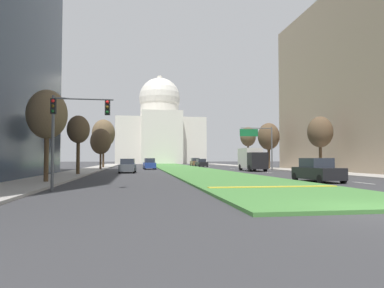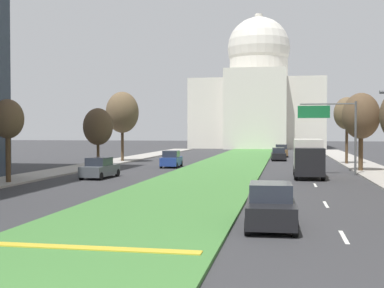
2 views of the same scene
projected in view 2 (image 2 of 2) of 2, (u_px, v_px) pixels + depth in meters
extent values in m
plane|color=#333335|center=(235.00, 162.00, 63.80)|extent=(260.00, 260.00, 0.00)
cube|color=#427A38|center=(230.00, 164.00, 58.19)|extent=(8.33, 102.72, 0.14)
cube|color=gold|center=(87.00, 248.00, 16.25)|extent=(7.50, 0.50, 0.04)
cube|color=silver|center=(344.00, 237.00, 18.66)|extent=(0.16, 2.40, 0.01)
cube|color=silver|center=(326.00, 204.00, 26.93)|extent=(0.16, 2.40, 0.01)
cube|color=silver|center=(315.00, 185.00, 36.43)|extent=(0.16, 2.40, 0.01)
cube|color=silver|center=(309.00, 174.00, 45.51)|extent=(0.16, 2.40, 0.01)
cube|color=silver|center=(306.00, 168.00, 52.94)|extent=(0.16, 2.40, 0.01)
cube|color=silver|center=(300.00, 158.00, 72.49)|extent=(0.16, 2.40, 0.01)
cube|color=#9E9991|center=(90.00, 166.00, 55.23)|extent=(4.00, 102.72, 0.15)
cube|color=#9E9991|center=(371.00, 170.00, 49.92)|extent=(4.00, 102.72, 0.15)
cube|color=silver|center=(258.00, 115.00, 119.70)|extent=(29.65, 23.55, 15.47)
cube|color=silver|center=(255.00, 109.00, 106.13)|extent=(13.05, 4.00, 17.02)
cylinder|color=silver|center=(258.00, 71.00, 119.42)|extent=(13.63, 13.63, 5.29)
sphere|color=silver|center=(259.00, 48.00, 119.28)|extent=(14.63, 14.63, 14.63)
cylinder|color=silver|center=(259.00, 20.00, 119.11)|extent=(1.80, 1.80, 3.00)
cylinder|color=#515456|center=(356.00, 138.00, 44.42)|extent=(0.20, 0.20, 6.50)
cylinder|color=#515456|center=(328.00, 104.00, 44.77)|extent=(4.79, 0.12, 0.12)
cube|color=#146033|center=(314.00, 112.00, 44.96)|extent=(2.80, 0.08, 1.10)
cylinder|color=#4C3823|center=(8.00, 156.00, 37.10)|extent=(0.36, 0.36, 4.07)
ellipsoid|color=brown|center=(8.00, 119.00, 37.03)|extent=(2.32, 2.32, 2.90)
cylinder|color=#4C3823|center=(98.00, 152.00, 53.43)|extent=(0.30, 0.30, 3.37)
ellipsoid|color=brown|center=(98.00, 127.00, 53.36)|extent=(3.13, 3.13, 3.91)
cylinder|color=#4C3823|center=(361.00, 150.00, 47.97)|extent=(0.42, 0.42, 4.24)
ellipsoid|color=brown|center=(361.00, 116.00, 47.89)|extent=(3.49, 3.49, 4.36)
cylinder|color=#4C3823|center=(122.00, 142.00, 63.15)|extent=(0.36, 0.36, 4.94)
ellipsoid|color=brown|center=(122.00, 112.00, 63.05)|extent=(4.09, 4.09, 5.12)
cylinder|color=#4C3823|center=(347.00, 143.00, 58.16)|extent=(0.32, 0.32, 4.99)
ellipsoid|color=brown|center=(347.00, 113.00, 58.07)|extent=(2.97, 2.97, 3.72)
cube|color=black|center=(271.00, 211.00, 20.59)|extent=(2.09, 4.57, 0.86)
cube|color=#282D38|center=(271.00, 191.00, 20.74)|extent=(1.77, 2.22, 0.70)
cylinder|color=black|center=(295.00, 228.00, 18.69)|extent=(0.24, 0.65, 0.64)
cylinder|color=black|center=(247.00, 227.00, 18.94)|extent=(0.24, 0.65, 0.64)
cylinder|color=black|center=(290.00, 213.00, 22.25)|extent=(0.24, 0.65, 0.64)
cylinder|color=black|center=(250.00, 212.00, 22.50)|extent=(0.24, 0.65, 0.64)
cube|color=#4C5156|center=(100.00, 170.00, 41.86)|extent=(2.01, 4.56, 0.83)
cube|color=#282D38|center=(99.00, 161.00, 41.66)|extent=(1.68, 2.22, 0.68)
cylinder|color=black|center=(100.00, 172.00, 43.79)|extent=(0.25, 0.65, 0.64)
cylinder|color=black|center=(117.00, 173.00, 43.42)|extent=(0.25, 0.65, 0.64)
cylinder|color=black|center=(81.00, 176.00, 40.31)|extent=(0.25, 0.65, 0.64)
cylinder|color=black|center=(101.00, 176.00, 39.94)|extent=(0.25, 0.65, 0.64)
cube|color=navy|center=(171.00, 161.00, 54.31)|extent=(1.98, 4.39, 0.86)
cube|color=#282D38|center=(171.00, 154.00, 54.12)|extent=(1.66, 2.14, 0.71)
cylinder|color=black|center=(167.00, 163.00, 56.11)|extent=(0.25, 0.65, 0.64)
cylinder|color=black|center=(181.00, 163.00, 55.90)|extent=(0.25, 0.65, 0.64)
cylinder|color=black|center=(161.00, 165.00, 52.74)|extent=(0.25, 0.65, 0.64)
cylinder|color=black|center=(176.00, 165.00, 52.53)|extent=(0.25, 0.65, 0.64)
cube|color=black|center=(278.00, 156.00, 66.45)|extent=(2.06, 4.39, 0.80)
cube|color=#282D38|center=(278.00, 150.00, 66.60)|extent=(1.71, 2.15, 0.66)
cylinder|color=black|center=(286.00, 159.00, 64.68)|extent=(0.26, 0.65, 0.64)
cylinder|color=black|center=(273.00, 159.00, 64.88)|extent=(0.26, 0.65, 0.64)
cylinder|color=black|center=(284.00, 157.00, 68.04)|extent=(0.26, 0.65, 0.64)
cylinder|color=black|center=(272.00, 157.00, 68.25)|extent=(0.26, 0.65, 0.64)
cube|color=brown|center=(281.00, 152.00, 75.85)|extent=(1.92, 4.24, 0.90)
cube|color=#282D38|center=(281.00, 147.00, 75.99)|extent=(1.68, 2.04, 0.74)
cylinder|color=black|center=(287.00, 155.00, 74.07)|extent=(0.22, 0.64, 0.64)
cylinder|color=black|center=(275.00, 155.00, 74.37)|extent=(0.22, 0.64, 0.64)
cylinder|color=black|center=(287.00, 154.00, 77.34)|extent=(0.22, 0.64, 0.64)
cylinder|color=black|center=(276.00, 154.00, 77.64)|extent=(0.22, 0.64, 0.64)
cube|color=black|center=(310.00, 162.00, 39.90)|extent=(2.30, 2.00, 2.20)
cube|color=beige|center=(308.00, 156.00, 43.03)|extent=(2.30, 4.40, 2.80)
cylinder|color=black|center=(323.00, 175.00, 39.73)|extent=(0.30, 0.90, 0.90)
cylinder|color=black|center=(296.00, 174.00, 40.11)|extent=(0.30, 0.90, 0.90)
cylinder|color=black|center=(320.00, 171.00, 43.96)|extent=(0.30, 0.90, 0.90)
cylinder|color=black|center=(295.00, 170.00, 44.34)|extent=(0.30, 0.90, 0.90)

